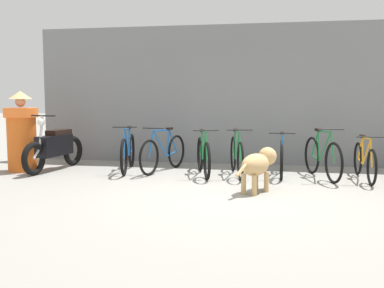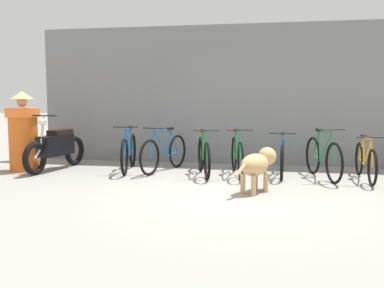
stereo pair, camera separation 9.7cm
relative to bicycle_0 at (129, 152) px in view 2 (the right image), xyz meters
name	(u,v)px [view 2 (the right image)]	position (x,y,z in m)	size (l,w,h in m)	color
ground_plane	(230,196)	(2.21, -1.90, -0.37)	(60.00, 60.00, 0.00)	gray
shop_wall_back	(248,95)	(2.21, 1.41, 1.12)	(9.30, 0.20, 2.98)	slate
bicycle_0	(129,152)	(0.00, 0.00, 0.00)	(0.49, 1.75, 0.90)	black
bicycle_1	(164,153)	(0.70, 0.07, -0.01)	(0.58, 1.69, 0.88)	black
bicycle_2	(204,156)	(1.53, -0.19, -0.01)	(0.58, 1.61, 0.87)	black
bicycle_3	(237,156)	(2.13, -0.10, 0.00)	(0.50, 1.68, 0.88)	black
bicycle_4	(282,158)	(2.95, 0.01, -0.03)	(0.46, 1.59, 0.82)	black
bicycle_5	(323,158)	(3.66, -0.13, 0.01)	(0.58, 1.64, 0.91)	black
bicycle_6	(365,161)	(4.37, -0.16, -0.03)	(0.46, 1.69, 0.80)	black
motorcycle	(56,148)	(-1.45, -0.18, 0.08)	(0.58, 1.90, 1.11)	black
stray_dog	(258,164)	(2.59, -1.52, 0.07)	(0.65, 0.99, 0.67)	tan
person_in_robes	(23,132)	(-2.04, -0.37, 0.40)	(0.65, 0.65, 1.56)	orange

